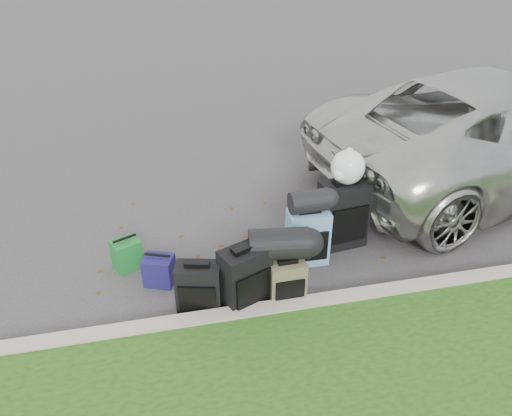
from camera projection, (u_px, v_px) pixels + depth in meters
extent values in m
plane|color=#383535|center=(268.00, 256.00, 5.83)|extent=(120.00, 120.00, 0.00)
cube|color=#9E937F|center=(292.00, 309.00, 4.96)|extent=(120.00, 0.18, 0.15)
imported|color=#B7B7B2|center=(506.00, 128.00, 7.11)|extent=(6.04, 3.61, 1.57)
cube|color=black|center=(199.00, 288.00, 4.92)|extent=(0.48, 0.34, 0.55)
cube|color=black|center=(245.00, 279.00, 4.93)|extent=(0.55, 0.45, 0.69)
cube|color=#47452D|center=(287.00, 282.00, 5.04)|extent=(0.37, 0.23, 0.50)
cube|color=slate|center=(308.00, 237.00, 5.59)|extent=(0.46, 0.28, 0.65)
cube|color=black|center=(343.00, 214.00, 5.84)|extent=(0.58, 0.40, 0.82)
cube|color=#186D27|center=(127.00, 254.00, 5.58)|extent=(0.37, 0.34, 0.34)
cube|color=#1B1750|center=(159.00, 270.00, 5.34)|extent=(0.37, 0.34, 0.33)
cylinder|color=black|center=(279.00, 244.00, 4.90)|extent=(0.63, 0.40, 0.32)
cylinder|color=black|center=(310.00, 201.00, 5.38)|extent=(0.45, 0.27, 0.25)
sphere|color=white|center=(348.00, 167.00, 5.55)|extent=(0.38, 0.38, 0.38)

